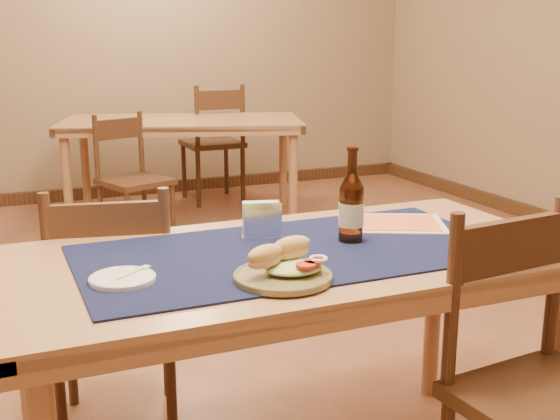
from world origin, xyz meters
name	(u,v)px	position (x,y,z in m)	size (l,w,h in m)	color
room	(205,20)	(0.00, 0.00, 1.40)	(6.04, 7.04, 2.84)	brown
main_table	(294,280)	(0.00, -0.80, 0.67)	(1.60, 0.80, 0.75)	#9D6D4A
placemat	(294,251)	(0.00, -0.80, 0.75)	(1.20, 0.60, 0.01)	#10143D
baseboard	(213,362)	(0.00, 0.00, 0.05)	(6.00, 7.00, 0.10)	#412917
back_table	(182,130)	(0.58, 2.52, 0.67)	(1.91, 1.35, 0.75)	#9D6D4A
chair_main_far	(114,306)	(-0.43, -0.28, 0.46)	(0.49, 0.49, 0.89)	#412917
chair_main_near	(545,390)	(0.46, -1.32, 0.48)	(0.47, 0.47, 0.93)	#412917
chair_back_near	(132,177)	(0.09, 2.01, 0.44)	(0.51, 0.51, 0.85)	#412917
chair_back_far	(214,141)	(0.97, 2.96, 0.51)	(0.46, 0.46, 0.97)	#412917
sandwich_plate	(285,269)	(-0.12, -1.01, 0.78)	(0.25, 0.25, 0.09)	olive
side_plate	(122,278)	(-0.49, -0.87, 0.76)	(0.16, 0.16, 0.01)	white
fork	(135,271)	(-0.46, -0.84, 0.77)	(0.10, 0.08, 0.00)	#A2DB78
beer_bottle	(351,207)	(0.19, -0.78, 0.86)	(0.07, 0.07, 0.28)	#401E0B
napkin_holder	(262,221)	(-0.03, -0.64, 0.81)	(0.13, 0.07, 0.11)	white
menu_card	(391,223)	(0.40, -0.66, 0.76)	(0.41, 0.37, 0.01)	beige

